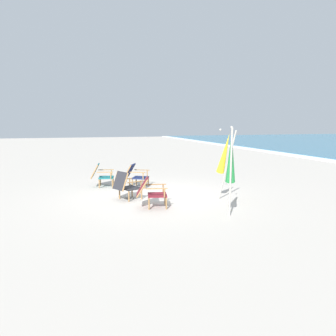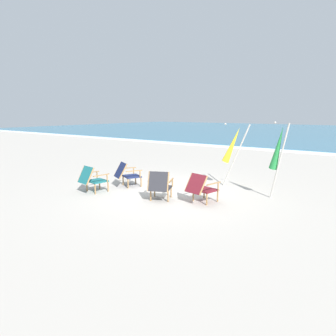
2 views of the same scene
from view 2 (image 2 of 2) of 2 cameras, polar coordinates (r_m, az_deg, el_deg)
ground_plane at (r=8.82m, az=0.55°, el=-4.65°), size 80.00×80.00×0.00m
sea at (r=39.45m, az=28.73°, el=5.98°), size 80.00×40.00×0.10m
surf_band at (r=19.55m, az=21.00°, el=3.14°), size 80.00×1.10×0.06m
beach_chair_far_center at (r=7.90m, az=-1.57°, el=-3.25°), size 0.81×0.87×0.81m
beach_chair_front_left at (r=9.49m, az=-7.87°, el=-1.05°), size 0.86×0.94×0.78m
beach_chair_back_left at (r=7.76m, az=6.35°, el=-3.63°), size 0.72×0.88×0.77m
beach_chair_mid_center at (r=8.99m, az=-14.27°, el=-1.92°), size 0.69×0.83×0.79m
umbrella_furled_yellow at (r=9.52m, az=12.20°, el=4.20°), size 0.85×0.29×1.99m
umbrella_furled_green at (r=8.42m, az=20.22°, el=3.41°), size 0.56×0.40×2.08m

